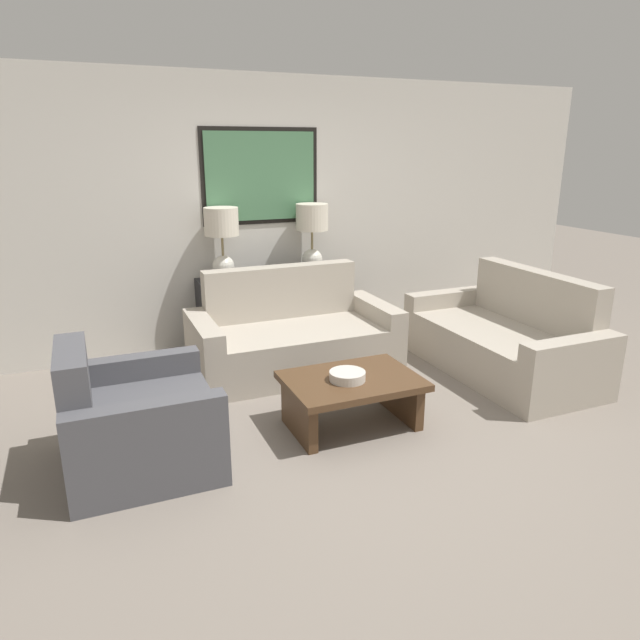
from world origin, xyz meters
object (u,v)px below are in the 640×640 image
Objects in this scene: table_lamp_left at (222,234)px; coffee_table at (352,391)px; armchair_near_back_wall at (136,424)px; couch_by_back_wall at (293,338)px; decorative_bowl at (347,376)px; console_table at (270,312)px; couch_by_side at (504,340)px; table_lamp_right at (312,229)px.

table_lamp_left is 0.72× the size of coffee_table.
armchair_near_back_wall is (-1.50, 0.05, 0.02)m from coffee_table.
armchair_near_back_wall is at bearing 178.06° from coffee_table.
coffee_table is at bearing -89.90° from couch_by_back_wall.
armchair_near_back_wall is (-1.45, 0.08, -0.13)m from decorative_bowl.
couch_by_back_wall is at bearing 38.45° from armchair_near_back_wall.
coffee_table is at bearing -89.94° from console_table.
table_lamp_left is (-0.46, 0.00, 0.81)m from console_table.
table_lamp_left is at bearing 125.29° from couch_by_back_wall.
table_lamp_left is 2.11m from decorative_bowl.
console_table is at bearing 90.06° from coffee_table.
coffee_table is 0.15m from decorative_bowl.
console_table is 0.78× the size of couch_by_back_wall.
coffee_table is (-1.75, -0.44, -0.02)m from couch_by_side.
table_lamp_right is at bearing 75.18° from decorative_bowl.
couch_by_back_wall is at bearing -125.29° from table_lamp_right.
table_lamp_left is 0.38× the size of couch_by_side.
table_lamp_left is 0.92m from table_lamp_right.
couch_by_back_wall is 1.92m from armchair_near_back_wall.
couch_by_back_wall is 1.91× the size of armchair_near_back_wall.
armchair_near_back_wall is at bearing 176.87° from decorative_bowl.
table_lamp_left is 2.30m from armchair_near_back_wall.
couch_by_side is (1.76, -0.80, 0.00)m from couch_by_back_wall.
couch_by_back_wall is 1.93m from couch_by_side.
table_lamp_left reaches higher than couch_by_side.
coffee_table is 1.00× the size of armchair_near_back_wall.
table_lamp_left is at bearing 103.70° from coffee_table.
table_lamp_right is at bearing 43.19° from armchair_near_back_wall.
couch_by_side is 7.05× the size of decorative_bowl.
console_table is 2.08× the size of table_lamp_right.
table_lamp_right is 2.14m from couch_by_side.
decorative_bowl is at bearing -91.47° from console_table.
decorative_bowl is (0.41, -1.92, -0.77)m from table_lamp_left.
couch_by_side is at bearing 14.56° from decorative_bowl.
console_table is 0.93m from table_lamp_right.
table_lamp_left is 0.72× the size of armchair_near_back_wall.
table_lamp_left is at bearing 180.00° from table_lamp_right.
table_lamp_right is 0.38× the size of couch_by_back_wall.
decorative_bowl is (-1.80, -0.47, 0.12)m from couch_by_side.
couch_by_side is 1.81m from coffee_table.
console_table is at bearing 88.53° from decorative_bowl.
couch_by_back_wall reaches higher than console_table.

